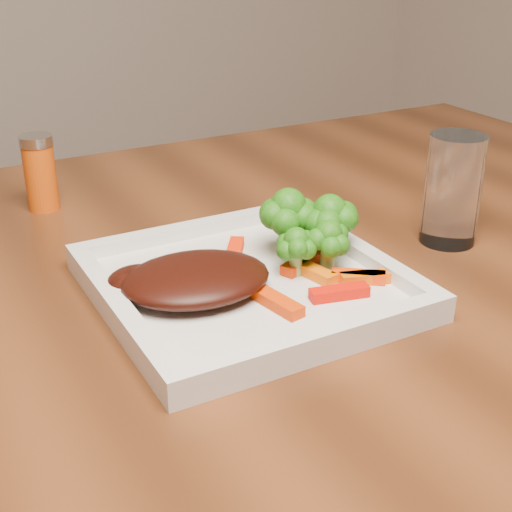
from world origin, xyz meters
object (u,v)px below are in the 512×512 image
plate (247,288)px  drinking_glass (453,190)px  spice_shaker (40,173)px  steak (196,279)px

plate → drinking_glass: size_ratio=2.25×
plate → spice_shaker: (-0.12, 0.31, 0.04)m
spice_shaker → drinking_glass: bearing=-40.4°
steak → spice_shaker: 0.32m
plate → steak: steak is taller
drinking_glass → spice_shaker: bearing=139.6°
spice_shaker → drinking_glass: (0.37, -0.31, 0.01)m
plate → spice_shaker: 0.34m
plate → steak: size_ratio=1.97×
steak → spice_shaker: (-0.06, 0.31, 0.02)m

